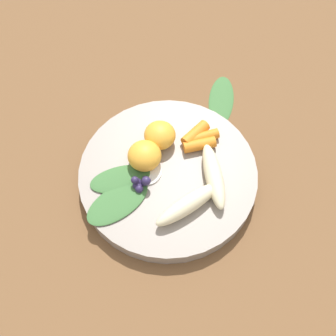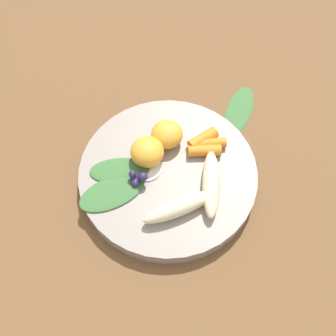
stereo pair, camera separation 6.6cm
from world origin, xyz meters
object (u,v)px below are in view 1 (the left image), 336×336
(bowl, at_px, (168,175))
(orange_segment_near, at_px, (145,156))
(banana_peeled_left, at_px, (214,176))
(kale_leaf_stray, at_px, (221,99))
(banana_peeled_right, at_px, (188,204))

(bowl, distance_m, orange_segment_near, 0.05)
(banana_peeled_left, relative_size, kale_leaf_stray, 1.00)
(banana_peeled_right, distance_m, orange_segment_near, 0.11)
(banana_peeled_left, bearing_deg, orange_segment_near, 64.59)
(banana_peeled_left, bearing_deg, kale_leaf_stray, -17.43)
(banana_peeled_left, distance_m, kale_leaf_stray, 0.19)
(orange_segment_near, bearing_deg, banana_peeled_left, 18.03)
(banana_peeled_right, distance_m, kale_leaf_stray, 0.24)
(banana_peeled_right, height_order, kale_leaf_stray, banana_peeled_right)
(banana_peeled_left, height_order, banana_peeled_right, same)
(banana_peeled_left, relative_size, orange_segment_near, 2.15)
(orange_segment_near, relative_size, kale_leaf_stray, 0.46)
(bowl, bearing_deg, banana_peeled_left, 22.08)
(bowl, xyz_separation_m, banana_peeled_right, (0.06, -0.04, 0.03))
(orange_segment_near, xyz_separation_m, kale_leaf_stray, (0.03, 0.20, -0.05))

